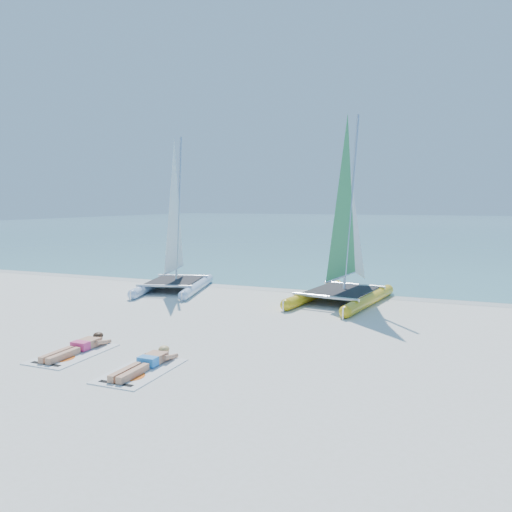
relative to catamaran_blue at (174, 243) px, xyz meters
The scene contains 9 objects.
ground 5.88m from the catamaran_blue, 42.11° to the right, with size 140.00×140.00×0.00m, color silver.
sea 59.41m from the catamaran_blue, 85.98° to the left, with size 140.00×115.00×0.01m, color #78C2C9.
wet_sand_strip 4.83m from the catamaran_blue, 22.62° to the left, with size 140.00×1.40×0.01m, color silver.
catamaran_blue is the anchor object (origin of this frame).
catamaran_yellow 6.21m from the catamaran_blue, ahead, with size 2.89×5.04×6.27m.
towel_a 8.02m from the catamaran_blue, 74.80° to the right, with size 1.00×1.85×0.02m, color white.
sunbather_a 7.81m from the catamaran_blue, 74.43° to the right, with size 0.37×1.73×0.26m.
towel_b 9.03m from the catamaran_blue, 63.17° to the right, with size 1.00×1.85×0.02m, color white.
sunbather_b 8.85m from the catamaran_blue, 62.60° to the right, with size 0.37×1.73×0.26m.
Camera 1 is at (5.26, -11.84, 3.18)m, focal length 35.00 mm.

